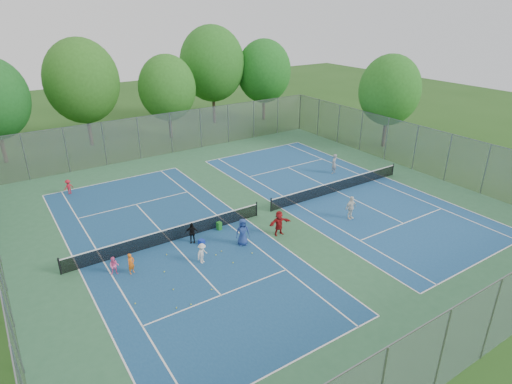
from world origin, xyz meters
TOP-DOWN VIEW (x-y plane):
  - ground at (0.00, 0.00)m, footprint 120.00×120.00m
  - court_pad at (0.00, 0.00)m, footprint 32.00×32.00m
  - court_left at (-7.00, 0.00)m, footprint 10.97×23.77m
  - court_right at (7.00, 0.00)m, footprint 10.97×23.77m
  - net_left at (-7.00, 0.00)m, footprint 12.87×0.10m
  - net_right at (7.00, 0.00)m, footprint 12.87×0.10m
  - fence_north at (0.00, 16.00)m, footprint 32.00×0.10m
  - fence_south at (0.00, -16.00)m, footprint 32.00×0.10m
  - fence_east at (16.00, 0.00)m, footprint 0.10×32.00m
  - tree_nl at (-6.00, 23.00)m, footprint 7.20×7.20m
  - tree_nc at (2.00, 21.00)m, footprint 6.00×6.00m
  - tree_nr at (9.00, 24.00)m, footprint 7.60×7.60m
  - tree_ne at (15.00, 22.00)m, footprint 6.60×6.60m
  - tree_side_e at (19.00, 6.00)m, footprint 6.00×6.00m
  - ball_crate at (-5.51, -1.28)m, footprint 0.40×0.40m
  - ball_hopper at (-3.74, -0.30)m, footprint 0.32×0.32m
  - student_a at (-10.10, -2.00)m, footprint 0.53×0.47m
  - student_b at (-10.91, -1.61)m, footprint 0.65×0.59m
  - student_c at (-6.41, -3.19)m, footprint 0.91×0.75m
  - student_d at (-5.92, -0.84)m, footprint 0.86×0.66m
  - student_e at (-3.44, -2.74)m, footprint 0.98×0.80m
  - student_f at (-0.87, -2.97)m, footprint 1.57×0.63m
  - child_far_baseline at (-10.65, 11.12)m, footprint 0.86×0.66m
  - instructor at (9.44, 3.11)m, footprint 0.76×0.64m
  - teen_court_b at (4.51, -3.87)m, footprint 0.99×0.43m
  - tennis_ball_0 at (-4.96, -2.77)m, footprint 0.07×0.07m
  - tennis_ball_1 at (-5.01, -4.22)m, footprint 0.07×0.07m
  - tennis_ball_2 at (-8.84, -4.66)m, footprint 0.07×0.07m
  - tennis_ball_3 at (-10.86, -4.69)m, footprint 0.07×0.07m
  - tennis_ball_4 at (-8.62, -2.92)m, footprint 0.07×0.07m
  - tennis_ball_5 at (-9.30, -6.11)m, footprint 0.07×0.07m
  - tennis_ball_6 at (-3.55, -3.96)m, footprint 0.07×0.07m
  - tennis_ball_7 at (-5.43, -2.96)m, footprint 0.07×0.07m
  - tennis_ball_8 at (-7.20, -5.76)m, footprint 0.07×0.07m
  - tennis_ball_9 at (-8.60, -6.25)m, footprint 0.07×0.07m
  - tennis_ball_10 at (-7.83, -1.34)m, footprint 0.07×0.07m
  - tennis_ball_11 at (-9.82, -1.05)m, footprint 0.07×0.07m

SIDE VIEW (x-z plane):
  - ground at x=0.00m, z-range 0.00..0.00m
  - court_pad at x=0.00m, z-range 0.00..0.01m
  - court_left at x=-7.00m, z-range 0.01..0.02m
  - court_right at x=7.00m, z-range 0.01..0.02m
  - tennis_ball_0 at x=-4.96m, z-range 0.00..0.07m
  - tennis_ball_1 at x=-5.01m, z-range 0.00..0.07m
  - tennis_ball_2 at x=-8.84m, z-range 0.00..0.07m
  - tennis_ball_3 at x=-10.86m, z-range 0.00..0.07m
  - tennis_ball_4 at x=-8.62m, z-range 0.00..0.07m
  - tennis_ball_5 at x=-9.30m, z-range 0.00..0.07m
  - tennis_ball_6 at x=-3.55m, z-range 0.00..0.07m
  - tennis_ball_7 at x=-5.43m, z-range 0.00..0.07m
  - tennis_ball_8 at x=-7.20m, z-range 0.00..0.07m
  - tennis_ball_9 at x=-8.60m, z-range 0.00..0.07m
  - tennis_ball_10 at x=-7.83m, z-range 0.00..0.07m
  - tennis_ball_11 at x=-9.82m, z-range 0.00..0.07m
  - ball_crate at x=-5.51m, z-range 0.00..0.27m
  - ball_hopper at x=-3.74m, z-range 0.00..0.55m
  - net_left at x=-7.00m, z-range 0.00..0.91m
  - net_right at x=7.00m, z-range 0.00..0.91m
  - student_b at x=-10.91m, z-range 0.00..1.09m
  - child_far_baseline at x=-10.65m, z-range 0.00..1.18m
  - student_a at x=-10.10m, z-range 0.00..1.23m
  - student_c at x=-6.41m, z-range 0.00..1.23m
  - student_d at x=-5.92m, z-range 0.00..1.36m
  - student_f at x=-0.87m, z-range 0.00..1.65m
  - teen_court_b at x=4.51m, z-range 0.00..1.67m
  - student_e at x=-3.44m, z-range 0.00..1.73m
  - instructor at x=9.44m, z-range 0.00..1.77m
  - fence_north at x=0.00m, z-range 0.00..4.00m
  - fence_south at x=0.00m, z-range 0.00..4.00m
  - fence_east at x=16.00m, z-range 0.00..4.00m
  - tree_nc at x=2.00m, z-range 0.97..9.82m
  - tree_side_e at x=19.00m, z-range 1.14..10.34m
  - tree_ne at x=15.00m, z-range 1.08..10.85m
  - tree_nl at x=-6.00m, z-range 1.20..11.89m
  - tree_nr at x=9.00m, z-range 1.33..12.75m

